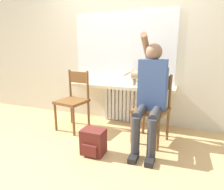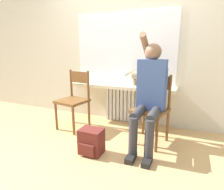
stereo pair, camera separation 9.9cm
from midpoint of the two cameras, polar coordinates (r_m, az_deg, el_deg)
The scene contains 10 objects.
ground_plane at distance 2.35m, azimuth -5.70°, elevation -17.12°, with size 12.00×12.00×0.00m, color tan.
wall_with_window at distance 3.16m, azimuth 4.85°, elevation 16.26°, with size 7.00×0.06×2.70m.
radiator at distance 3.21m, azimuth 4.05°, elevation -2.71°, with size 0.60×0.08×0.61m.
windowsill at distance 3.02m, azimuth 3.42°, elevation 2.70°, with size 1.74×0.33×0.05m.
window_glass at distance 3.12m, azimuth 4.60°, elevation 13.93°, with size 1.67×0.01×1.13m.
chair_left at distance 2.93m, azimuth -10.54°, elevation -1.18°, with size 0.46×0.46×0.89m.
chair_right at distance 2.49m, azimuth 13.10°, elevation -3.85°, with size 0.49×0.49×0.89m.
person at distance 2.32m, azimuth 12.69°, elevation 1.04°, with size 0.36×1.01×1.41m.
cat at distance 2.95m, azimuth 9.73°, elevation 5.75°, with size 0.44×0.13×0.25m.
backpack at distance 2.27m, azimuth -5.06°, elevation -13.97°, with size 0.27×0.23×0.30m.
Camera 2 is at (1.03, -1.75, 1.19)m, focal length 30.00 mm.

